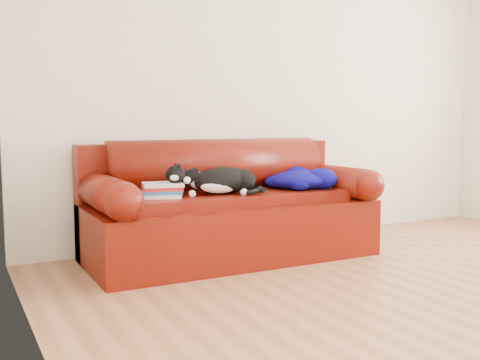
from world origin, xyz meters
The scene contains 6 objects.
ground centered at (0.00, 0.00, 0.00)m, with size 4.50×4.50×0.00m, color brown.
sofa_base centered at (-0.73, 1.49, 0.24)m, with size 2.10×0.90×0.50m.
sofa_back centered at (-0.73, 1.74, 0.54)m, with size 2.10×1.01×0.88m.
book_stack centered at (-1.30, 1.43, 0.55)m, with size 0.35×0.31×0.10m.
cat centered at (-0.85, 1.39, 0.59)m, with size 0.63×0.39×0.24m.
blanket centered at (-0.17, 1.42, 0.57)m, with size 0.55×0.50×0.17m.
Camera 1 is at (-2.58, -2.18, 1.02)m, focal length 42.00 mm.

